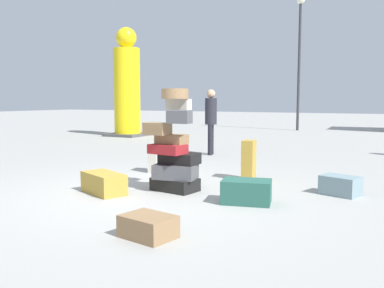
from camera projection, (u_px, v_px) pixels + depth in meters
The scene contains 11 objects.
ground_plane at pixel (148, 194), 6.22m from camera, with size 80.00×80.00×0.00m, color #9E9E99.
suitcase_tower at pixel (174, 152), 6.38m from camera, with size 0.79×0.61×1.56m.
suitcase_tan_left_side at pixel (104, 183), 6.28m from camera, with size 0.76×0.39×0.31m, color #B28C33.
suitcase_teal_white_trunk at pixel (246, 192), 5.68m from camera, with size 0.65×0.42×0.32m, color #26594C.
suitcase_cream_right_side at pixel (155, 158), 8.11m from camera, with size 0.19×0.31×0.56m, color beige.
suitcase_slate_foreground_far at pixel (340, 185), 6.17m from camera, with size 0.53×0.35×0.28m, color gray.
suitcase_tan_behind_tower at pixel (249, 160), 7.31m from camera, with size 0.20×0.30×0.70m, color #B28C33.
suitcase_brown_foreground_near at pixel (148, 226), 4.27m from camera, with size 0.52×0.39×0.23m, color olive.
person_tourist_with_camera at pixel (211, 116), 10.63m from camera, with size 0.30×0.33×1.66m.
yellow_dummy_statue at pixel (127, 88), 16.11m from camera, with size 1.41×1.41×4.13m.
lamp_post at pixel (300, 43), 18.82m from camera, with size 0.36×0.36×5.99m.
Camera 1 is at (3.42, -5.10, 1.40)m, focal length 39.23 mm.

